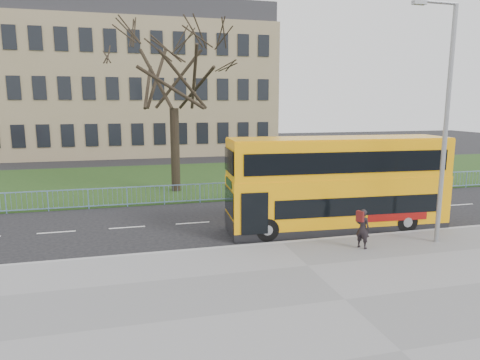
# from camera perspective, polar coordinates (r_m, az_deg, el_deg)

# --- Properties ---
(ground) EXTENTS (120.00, 120.00, 0.00)m
(ground) POSITION_cam_1_polar(r_m,az_deg,el_deg) (18.69, 3.99, -7.16)
(ground) COLOR black
(ground) RESTS_ON ground
(pavement) EXTENTS (80.00, 10.50, 0.12)m
(pavement) POSITION_cam_1_polar(r_m,az_deg,el_deg) (12.87, 13.78, -15.43)
(pavement) COLOR slate
(pavement) RESTS_ON ground
(kerb) EXTENTS (80.00, 0.20, 0.14)m
(kerb) POSITION_cam_1_polar(r_m,az_deg,el_deg) (17.28, 5.62, -8.41)
(kerb) COLOR gray
(kerb) RESTS_ON ground
(grass_verge) EXTENTS (80.00, 15.40, 0.08)m
(grass_verge) POSITION_cam_1_polar(r_m,az_deg,el_deg) (32.21, -3.98, 0.28)
(grass_verge) COLOR #1B3A15
(grass_verge) RESTS_ON ground
(guard_railing) EXTENTS (40.00, 0.12, 1.10)m
(guard_railing) POSITION_cam_1_polar(r_m,az_deg,el_deg) (24.71, -0.78, -1.53)
(guard_railing) COLOR #7096C8
(guard_railing) RESTS_ON ground
(bare_tree) EXTENTS (8.66, 8.66, 12.37)m
(bare_tree) POSITION_cam_1_polar(r_m,az_deg,el_deg) (27.07, -8.85, 11.55)
(bare_tree) COLOR black
(bare_tree) RESTS_ON grass_verge
(civic_building) EXTENTS (30.00, 15.00, 14.00)m
(civic_building) POSITION_cam_1_polar(r_m,az_deg,el_deg) (51.95, -13.84, 11.47)
(civic_building) COLOR #8E7D5A
(civic_building) RESTS_ON ground
(yellow_bus) EXTENTS (9.80, 2.86, 4.06)m
(yellow_bus) POSITION_cam_1_polar(r_m,az_deg,el_deg) (19.29, 12.90, -0.19)
(yellow_bus) COLOR #FFA80A
(yellow_bus) RESTS_ON ground
(pedestrian) EXTENTS (0.60, 0.66, 1.52)m
(pedestrian) POSITION_cam_1_polar(r_m,az_deg,el_deg) (16.95, 16.04, -6.26)
(pedestrian) COLOR black
(pedestrian) RESTS_ON pavement
(street_lamp) EXTENTS (1.92, 0.24, 9.06)m
(street_lamp) POSITION_cam_1_polar(r_m,az_deg,el_deg) (18.08, 25.57, 7.69)
(street_lamp) COLOR gray
(street_lamp) RESTS_ON pavement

